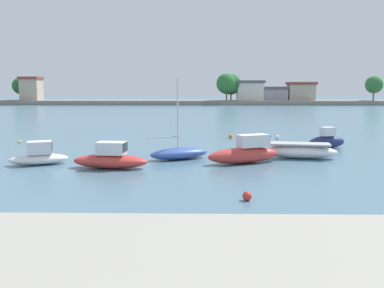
% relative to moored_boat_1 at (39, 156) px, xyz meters
% --- Properties ---
extents(ground_plane, '(400.00, 400.00, 0.00)m').
position_rel_moored_boat_1_xyz_m(ground_plane, '(3.63, -12.89, -0.56)').
color(ground_plane, slate).
extents(moored_boat_1, '(3.97, 2.55, 1.53)m').
position_rel_moored_boat_1_xyz_m(moored_boat_1, '(0.00, 0.00, 0.00)').
color(moored_boat_1, white).
rests_on(moored_boat_1, ground).
extents(moored_boat_2, '(4.88, 2.14, 1.66)m').
position_rel_moored_boat_1_xyz_m(moored_boat_2, '(4.92, -1.14, 0.02)').
color(moored_boat_2, '#C63833').
rests_on(moored_boat_2, ground).
extents(moored_boat_3, '(4.52, 3.24, 5.65)m').
position_rel_moored_boat_1_xyz_m(moored_boat_3, '(9.04, 2.18, -0.13)').
color(moored_boat_3, '#3856A8').
rests_on(moored_boat_3, ground).
extents(moored_boat_4, '(5.35, 3.37, 1.88)m').
position_rel_moored_boat_1_xyz_m(moored_boat_4, '(13.52, 0.80, 0.13)').
color(moored_boat_4, '#C63833').
rests_on(moored_boat_4, ground).
extents(moored_boat_5, '(5.37, 2.50, 1.08)m').
position_rel_moored_boat_1_xyz_m(moored_boat_5, '(17.58, 2.75, -0.04)').
color(moored_boat_5, white).
rests_on(moored_boat_5, ground).
extents(moored_boat_6, '(3.40, 2.01, 1.75)m').
position_rel_moored_boat_1_xyz_m(moored_boat_6, '(20.93, 7.56, 0.07)').
color(moored_boat_6, navy).
rests_on(moored_boat_6, ground).
extents(mooring_buoy_1, '(0.38, 0.38, 0.38)m').
position_rel_moored_boat_1_xyz_m(mooring_buoy_1, '(17.95, 13.48, -0.37)').
color(mooring_buoy_1, white).
rests_on(mooring_buoy_1, ground).
extents(mooring_buoy_2, '(0.25, 0.25, 0.25)m').
position_rel_moored_boat_1_xyz_m(mooring_buoy_2, '(-5.73, 10.20, -0.44)').
color(mooring_buoy_2, yellow).
rests_on(mooring_buoy_2, ground).
extents(mooring_buoy_3, '(0.43, 0.43, 0.43)m').
position_rel_moored_boat_1_xyz_m(mooring_buoy_3, '(12.63, -8.44, -0.35)').
color(mooring_buoy_3, red).
rests_on(mooring_buoy_3, ground).
extents(mooring_buoy_4, '(0.41, 0.41, 0.41)m').
position_rel_moored_boat_1_xyz_m(mooring_buoy_4, '(13.51, 14.10, -0.36)').
color(mooring_buoy_4, orange).
rests_on(mooring_buoy_4, ground).
extents(distant_shoreline, '(121.09, 10.51, 8.36)m').
position_rel_moored_boat_1_xyz_m(distant_shoreline, '(8.06, 87.65, 1.72)').
color(distant_shoreline, gray).
rests_on(distant_shoreline, ground).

